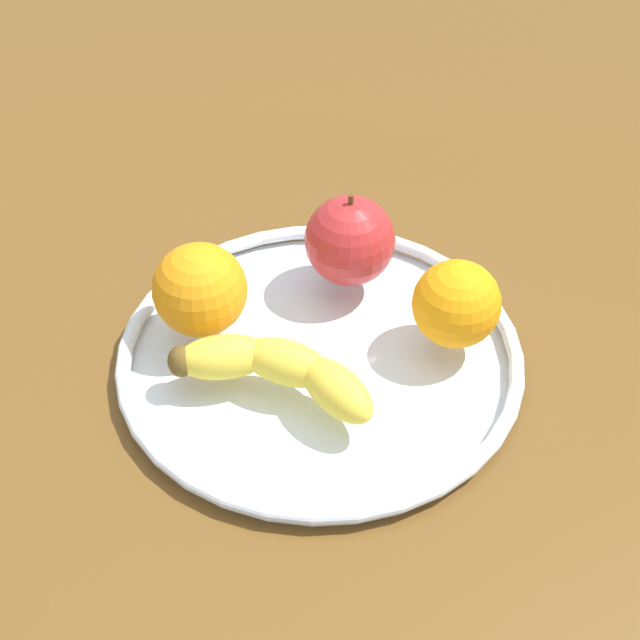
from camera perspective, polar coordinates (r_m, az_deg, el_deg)
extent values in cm
cube|color=brown|center=(76.85, 0.00, -3.68)|extent=(141.78, 141.78, 4.00)
cylinder|color=silver|center=(75.18, 0.00, -2.49)|extent=(30.83, 30.83, 0.60)
torus|color=silver|center=(74.54, 0.00, -2.01)|extent=(32.11, 32.11, 1.20)
ellipsoid|color=yellow|center=(68.71, 1.03, -4.24)|extent=(7.28, 7.62, 3.45)
ellipsoid|color=yellow|center=(70.64, -2.10, -2.57)|extent=(7.84, 5.61, 3.45)
ellipsoid|color=yellow|center=(71.35, -5.85, -2.24)|extent=(7.60, 4.65, 3.45)
ellipsoid|color=brown|center=(71.43, -8.40, -2.49)|extent=(2.39, 2.73, 2.42)
sphere|color=#B22828|center=(78.10, 1.82, 4.82)|extent=(7.57, 7.57, 7.57)
cylinder|color=#593819|center=(75.67, 1.88, 7.18)|extent=(0.44, 0.44, 1.20)
sphere|color=orange|center=(73.43, 8.25, 0.97)|extent=(6.92, 6.92, 6.92)
sphere|color=orange|center=(74.06, -7.27, 1.83)|extent=(7.48, 7.48, 7.48)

